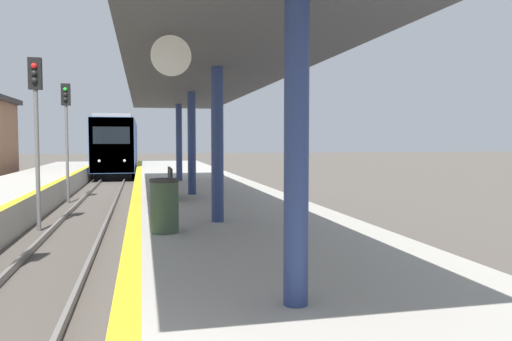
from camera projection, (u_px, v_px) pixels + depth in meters
name	position (u px, v px, depth m)	size (l,w,h in m)	color
train	(119.00, 146.00, 40.65)	(2.78, 19.79, 4.35)	black
signal_mid	(36.00, 112.00, 14.28)	(0.36, 0.31, 4.99)	#595959
signal_far	(66.00, 121.00, 20.75)	(0.36, 0.31, 4.99)	#595959
station_canopy	(202.00, 81.00, 12.98)	(3.77, 21.86, 3.44)	navy
trash_bin	(165.00, 206.00, 9.23)	(0.54, 0.54, 1.00)	#384C38
bench	(166.00, 183.00, 14.43)	(0.44, 1.50, 0.92)	#28282D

